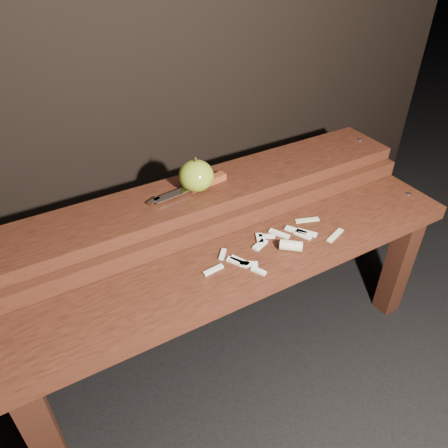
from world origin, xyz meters
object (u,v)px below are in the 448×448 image
bench_front_tier (248,280)px  knife (201,184)px  bench_rear_tier (205,215)px  apple (196,176)px

bench_front_tier → knife: bearing=91.2°
bench_rear_tier → apple: apple is taller
bench_front_tier → apple: bearing=94.7°
apple → bench_rear_tier: bearing=-12.8°
bench_front_tier → bench_rear_tier: size_ratio=1.00×
bench_front_tier → knife: (-0.01, 0.23, 0.16)m
bench_front_tier → bench_rear_tier: (0.00, 0.23, 0.06)m
bench_rear_tier → knife: knife is taller
apple → knife: size_ratio=0.40×
bench_rear_tier → bench_front_tier: bearing=-90.0°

